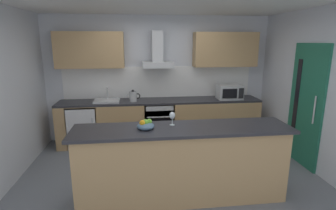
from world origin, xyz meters
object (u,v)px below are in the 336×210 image
object	(u,v)px
oven	(159,121)
fruit_bowl	(146,125)
kettle	(133,96)
wine_glass	(172,116)
microwave	(230,92)
refrigerator	(84,125)
range_hood	(158,56)
sink	(107,100)

from	to	relation	value
oven	fruit_bowl	bearing A→B (deg)	-99.16
oven	fruit_bowl	xyz separation A→B (m)	(-0.34, -2.09, 0.60)
kettle	wine_glass	world-z (taller)	wine_glass
microwave	kettle	world-z (taller)	microwave
microwave	refrigerator	bearing A→B (deg)	179.52
wine_glass	refrigerator	bearing A→B (deg)	127.62
range_hood	oven	bearing A→B (deg)	-90.00
kettle	range_hood	xyz separation A→B (m)	(0.51, 0.16, 0.78)
sink	wine_glass	distance (m)	2.26
microwave	kettle	bearing A→B (deg)	-179.83
oven	sink	bearing A→B (deg)	179.39
microwave	range_hood	distance (m)	1.67
refrigerator	range_hood	xyz separation A→B (m)	(1.51, 0.13, 1.36)
oven	fruit_bowl	distance (m)	2.20
sink	microwave	bearing A→B (deg)	-0.88
fruit_bowl	refrigerator	bearing A→B (deg)	119.34
wine_glass	oven	bearing A→B (deg)	90.36
fruit_bowl	range_hood	bearing A→B (deg)	81.37
refrigerator	wine_glass	size ratio (longest dim) A/B	4.78
oven	microwave	bearing A→B (deg)	-1.07
sink	wine_glass	size ratio (longest dim) A/B	2.81
oven	refrigerator	size ratio (longest dim) A/B	0.94
sink	range_hood	xyz separation A→B (m)	(1.03, 0.12, 0.86)
oven	wine_glass	size ratio (longest dim) A/B	4.50
oven	range_hood	size ratio (longest dim) A/B	1.11
sink	range_hood	bearing A→B (deg)	6.55
refrigerator	sink	size ratio (longest dim) A/B	1.70
kettle	range_hood	bearing A→B (deg)	17.70
microwave	sink	xyz separation A→B (m)	(-2.52, 0.04, -0.12)
microwave	wine_glass	xyz separation A→B (m)	(-1.48, -1.95, 0.08)
oven	microwave	xyz separation A→B (m)	(1.49, -0.03, 0.59)
microwave	range_hood	bearing A→B (deg)	173.96
fruit_bowl	wine_glass	bearing A→B (deg)	17.68
wine_glass	fruit_bowl	xyz separation A→B (m)	(-0.35, -0.11, -0.08)
microwave	wine_glass	bearing A→B (deg)	-127.07
oven	microwave	world-z (taller)	microwave
oven	fruit_bowl	size ratio (longest dim) A/B	3.64
oven	refrigerator	distance (m)	1.51
microwave	kettle	xyz separation A→B (m)	(-2.00, -0.01, -0.04)
microwave	sink	world-z (taller)	microwave
oven	wine_glass	distance (m)	2.09
sink	kettle	distance (m)	0.53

